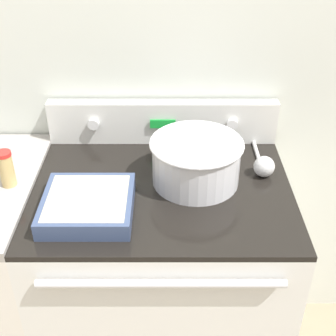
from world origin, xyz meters
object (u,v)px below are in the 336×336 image
at_px(mixing_bowl, 196,159).
at_px(casserole_dish, 87,204).
at_px(ladle, 263,164).
at_px(spice_jar_red_cap, 6,169).

relative_size(mixing_bowl, casserole_dish, 1.12).
xyz_separation_m(casserole_dish, ladle, (0.55, 0.21, 0.00)).
height_order(mixing_bowl, ladle, mixing_bowl).
bearing_deg(mixing_bowl, casserole_dish, -153.20).
bearing_deg(ladle, mixing_bowl, -167.63).
xyz_separation_m(casserole_dish, spice_jar_red_cap, (-0.26, 0.12, 0.04)).
bearing_deg(ladle, spice_jar_red_cap, -173.80).
distance_m(casserole_dish, ladle, 0.59).
bearing_deg(spice_jar_red_cap, ladle, 6.20).
bearing_deg(casserole_dish, mixing_bowl, 26.80).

